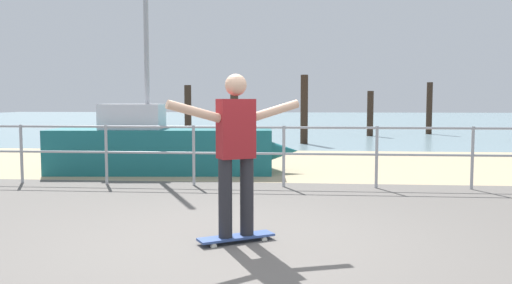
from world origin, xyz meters
name	(u,v)px	position (x,y,z in m)	size (l,w,h in m)	color
ground_plane	(229,281)	(0.00, -1.00, 0.00)	(24.00, 10.00, 0.04)	#605B56
beach_strip	(276,163)	(0.00, 7.00, 0.00)	(24.00, 6.00, 0.04)	tan
sea_surface	(294,120)	(0.00, 35.00, 0.00)	(72.00, 50.00, 0.04)	#75939E
railing_fence	(194,146)	(-1.24, 3.60, 0.70)	(12.33, 0.05, 1.05)	#9EA0A5
sailboat	(171,147)	(-2.07, 5.25, 0.52)	(5.02, 1.77, 4.80)	#19666B
skateboard	(236,237)	(-0.08, 0.10, 0.07)	(0.79, 0.58, 0.08)	#334C8C
skateboarder	(236,145)	(-0.08, 0.10, 1.02)	(1.28, 0.82, 1.65)	#26262B
groyne_post_0	(188,108)	(-4.77, 19.19, 1.10)	(0.33, 0.33, 2.20)	#332319
groyne_post_1	(234,116)	(-2.05, 15.23, 0.86)	(0.32, 0.32, 1.72)	#332319
groyne_post_2	(304,110)	(0.67, 12.48, 1.17)	(0.25, 0.25, 2.33)	#332319
groyne_post_3	(370,114)	(3.40, 16.62, 0.93)	(0.26, 0.26, 1.87)	#332319
groyne_post_4	(429,108)	(6.12, 18.13, 1.13)	(0.25, 0.25, 2.26)	#332319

